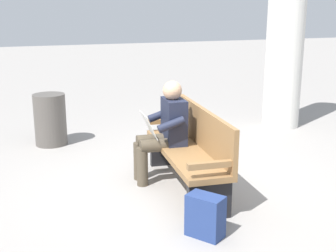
{
  "coord_description": "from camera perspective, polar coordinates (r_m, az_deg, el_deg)",
  "views": [
    {
      "loc": [
        -4.4,
        1.82,
        1.99
      ],
      "look_at": [
        0.15,
        0.15,
        0.7
      ],
      "focal_mm": 48.16,
      "sensor_mm": 36.0,
      "label": 1
    }
  ],
  "objects": [
    {
      "name": "ground_plane",
      "position": [
        5.16,
        2.15,
        -7.78
      ],
      "size": [
        40.0,
        40.0,
        0.0
      ],
      "primitive_type": "plane",
      "color": "gray"
    },
    {
      "name": "bench_near",
      "position": [
        5.02,
        2.97,
        -2.86
      ],
      "size": [
        1.84,
        0.65,
        0.9
      ],
      "rotation": [
        0.0,
        0.0,
        -0.09
      ],
      "color": "olive",
      "rests_on": "ground"
    },
    {
      "name": "person_seated",
      "position": [
        5.18,
        -0.44,
        -0.33
      ],
      "size": [
        0.6,
        0.6,
        1.18
      ],
      "rotation": [
        0.0,
        0.0,
        -0.09
      ],
      "color": "#1E2338",
      "rests_on": "ground"
    },
    {
      "name": "backpack",
      "position": [
        4.08,
        4.79,
        -11.29
      ],
      "size": [
        0.37,
        0.35,
        0.39
      ],
      "rotation": [
        0.0,
        0.0,
        3.75
      ],
      "color": "navy",
      "rests_on": "ground"
    },
    {
      "name": "support_pillar",
      "position": [
        7.76,
        14.63,
        10.9
      ],
      "size": [
        0.61,
        0.61,
        3.02
      ],
      "primitive_type": "cylinder",
      "color": "silver",
      "rests_on": "ground"
    },
    {
      "name": "trash_bin",
      "position": [
        6.84,
        -14.68,
        0.8
      ],
      "size": [
        0.46,
        0.46,
        0.76
      ],
      "primitive_type": "cylinder",
      "color": "#514C47",
      "rests_on": "ground"
    }
  ]
}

